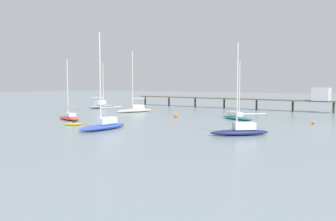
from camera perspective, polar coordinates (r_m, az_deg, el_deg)
The scene contains 13 objects.
ground_plane at distance 60.45m, azimuth -8.14°, elevation -2.49°, with size 400.00×400.00×0.00m, color gray.
pier at distance 96.99m, azimuth 15.31°, elevation 2.12°, with size 59.03×7.15×6.02m.
sailboat_navy at distance 50.42m, azimuth 11.55°, elevation -3.00°, with size 7.83×6.84×12.72m.
sailboat_blue at distance 56.10m, azimuth -10.26°, elevation -2.16°, with size 3.15×9.57×14.90m.
sailboat_cream at distance 88.12m, azimuth -5.31°, elevation 0.31°, with size 6.00×9.81×14.97m.
sailboat_gray at distance 103.21m, azimuth -10.58°, elevation 0.87°, with size 3.60×9.68×12.83m.
sailboat_red at distance 71.97m, azimuth -15.55°, elevation -0.94°, with size 7.77×4.33×11.85m.
sailboat_teal at distance 71.41m, azimuth 11.01°, elevation -0.86°, with size 8.08×5.33×11.44m.
dinghy_yellow at distance 63.61m, azimuth -14.89°, elevation -2.07°, with size 3.31×2.97×1.14m.
mooring_buoy_mid at distance 67.79m, azimuth 22.26°, elevation -1.80°, with size 0.54×0.54×0.54m, color orange.
mooring_buoy_inner at distance 74.74m, azimuth 1.25°, elevation -0.81°, with size 0.75×0.75×0.75m, color orange.
mooring_buoy_outer at distance 68.67m, azimuth -10.62°, elevation -1.36°, with size 0.77×0.77×0.77m, color orange.
mooring_buoy_near at distance 56.97m, azimuth 10.71°, elevation -2.55°, with size 0.80×0.80×0.80m, color orange.
Camera 1 is at (37.84, -46.55, 7.37)m, focal length 38.01 mm.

